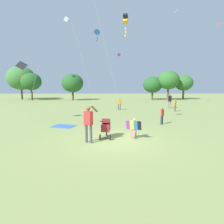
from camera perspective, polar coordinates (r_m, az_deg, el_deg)
ground_plane at (r=9.55m, az=0.04°, el=-8.58°), size 120.00×120.00×0.00m
treeline_distant at (r=38.24m, az=-8.04°, el=9.34°), size 37.99×6.93×6.71m
child_with_butterfly_kite at (r=9.80m, az=6.74°, el=-4.39°), size 0.79×0.48×1.04m
person_adult_flyer at (r=9.01m, az=-7.14°, el=-2.62°), size 0.71×0.50×1.86m
stroller at (r=9.88m, az=-1.87°, el=-4.39°), size 0.58×1.10×1.03m
kite_adult_black at (r=13.49m, az=4.02°, el=26.07°), size 2.00×4.06×7.33m
kite_orange_delta at (r=15.59m, az=-25.57°, el=12.01°), size 2.12×1.51×4.56m
kite_green_novelty at (r=18.36m, az=-4.65°, el=22.57°), size 2.04×3.46×7.75m
distant_kites_cluster at (r=29.91m, az=-1.41°, el=25.98°), size 32.83×10.08×8.15m
person_red_shirt at (r=23.97m, az=17.03°, el=3.54°), size 0.55×0.35×1.78m
person_sitting_far at (r=21.22m, az=18.52°, el=2.21°), size 0.35×0.31×1.31m
person_couple_left at (r=13.76m, az=14.89°, el=-0.64°), size 0.31×0.31×1.25m
person_kid_running at (r=21.46m, az=2.25°, el=2.72°), size 0.42×0.24×1.34m
picnic_blanket at (r=13.19m, az=-14.45°, el=-4.19°), size 1.74×1.51×0.02m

